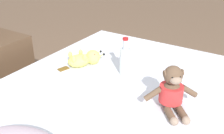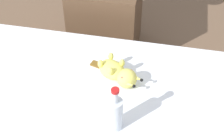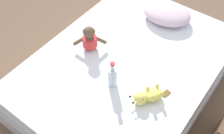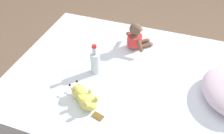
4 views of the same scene
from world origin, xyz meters
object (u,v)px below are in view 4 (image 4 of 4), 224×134
at_px(bed, 133,95).
at_px(glass_bottle, 95,62).
at_px(plush_yellow_creature, 84,97).
at_px(plush_monkey, 136,38).

distance_m(bed, glass_bottle, 0.43).
distance_m(plush_yellow_creature, glass_bottle, 0.30).
xyz_separation_m(plush_yellow_creature, glass_bottle, (-0.29, -0.04, 0.05)).
height_order(bed, plush_yellow_creature, plush_yellow_creature).
height_order(plush_monkey, plush_yellow_creature, plush_monkey).
relative_size(bed, plush_monkey, 7.43).
bearing_deg(plush_monkey, plush_yellow_creature, -13.50).
bearing_deg(plush_yellow_creature, glass_bottle, -172.40).
height_order(bed, glass_bottle, glass_bottle).
bearing_deg(glass_bottle, plush_monkey, 152.55).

